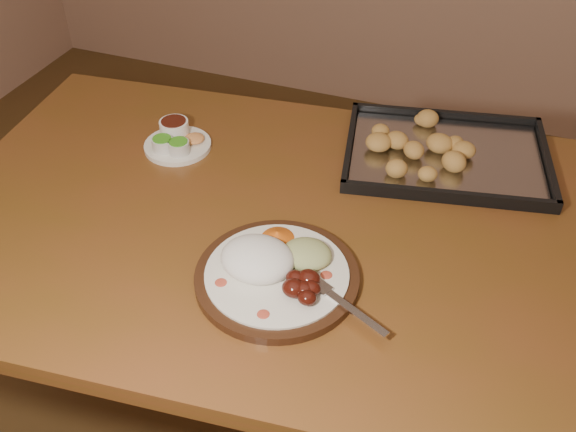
% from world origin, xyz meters
% --- Properties ---
extents(dining_table, '(1.59, 1.05, 0.75)m').
position_xyz_m(dining_table, '(-0.04, 0.22, 0.65)').
color(dining_table, brown).
rests_on(dining_table, ground).
extents(dinner_plate, '(0.37, 0.30, 0.07)m').
position_xyz_m(dinner_plate, '(-0.03, 0.06, 0.77)').
color(dinner_plate, black).
rests_on(dinner_plate, dining_table).
extents(condiment_saucer, '(0.15, 0.15, 0.05)m').
position_xyz_m(condiment_saucer, '(-0.39, 0.38, 0.77)').
color(condiment_saucer, white).
rests_on(condiment_saucer, dining_table).
extents(baking_tray, '(0.50, 0.41, 0.05)m').
position_xyz_m(baking_tray, '(0.20, 0.55, 0.77)').
color(baking_tray, black).
rests_on(baking_tray, dining_table).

